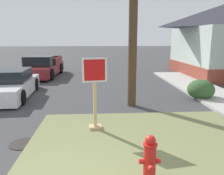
% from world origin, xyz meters
% --- Properties ---
extents(grass_corner_patch, '(5.98, 4.98, 0.08)m').
position_xyz_m(grass_corner_patch, '(1.86, 1.83, 0.04)').
color(grass_corner_patch, olive).
rests_on(grass_corner_patch, ground).
extents(sidewalk_strip, '(2.20, 15.90, 0.12)m').
position_xyz_m(sidewalk_strip, '(6.05, 5.80, 0.06)').
color(sidewalk_strip, '#B2AFA8').
rests_on(sidewalk_strip, ground).
extents(fire_hydrant, '(0.38, 0.34, 0.94)m').
position_xyz_m(fire_hydrant, '(1.54, 0.33, 0.53)').
color(fire_hydrant, black).
rests_on(fire_hydrant, grass_corner_patch).
extents(stop_sign, '(0.67, 0.33, 2.06)m').
position_xyz_m(stop_sign, '(0.55, 2.99, 1.06)').
color(stop_sign, tan).
rests_on(stop_sign, grass_corner_patch).
extents(manhole_cover, '(0.70, 0.70, 0.02)m').
position_xyz_m(manhole_cover, '(-1.28, 2.27, 0.01)').
color(manhole_cover, black).
rests_on(manhole_cover, ground).
extents(parked_sedan_white, '(2.09, 4.46, 1.25)m').
position_xyz_m(parked_sedan_white, '(-3.38, 7.26, 0.54)').
color(parked_sedan_white, silver).
rests_on(parked_sedan_white, ground).
extents(pickup_truck_maroon, '(2.34, 5.24, 1.48)m').
position_xyz_m(pickup_truck_maroon, '(-3.29, 13.02, 0.62)').
color(pickup_truck_maroon, maroon).
rests_on(pickup_truck_maroon, ground).
extents(shrub_by_curb, '(1.17, 1.17, 0.89)m').
position_xyz_m(shrub_by_curb, '(5.18, 6.25, 0.45)').
color(shrub_by_curb, '#36572C').
rests_on(shrub_by_curb, ground).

